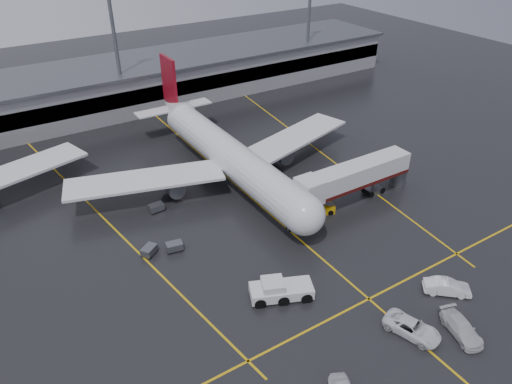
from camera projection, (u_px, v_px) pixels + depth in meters
ground at (260, 206)px, 68.59m from camera, size 220.00×220.00×0.00m
apron_line_centre at (260, 206)px, 68.58m from camera, size 0.25×90.00×0.02m
apron_line_stop at (369, 299)px, 52.74m from camera, size 60.00×0.25×0.02m
apron_line_left at (100, 214)px, 66.70m from camera, size 9.99×69.35×0.02m
apron_line_right at (316, 149)px, 83.96m from camera, size 7.57×69.64×0.02m
terminal at (137, 82)px, 100.84m from camera, size 122.00×19.00×8.60m
light_mast_mid at (115, 43)px, 88.97m from camera, size 3.00×1.20×25.45m
light_mast_right at (309, 15)px, 109.41m from camera, size 3.00×1.20×25.45m
main_airliner at (226, 153)px, 73.36m from camera, size 48.80×45.60×14.10m
jet_bridge at (355, 177)px, 67.60m from camera, size 19.90×3.40×6.05m
pushback_tractor at (280, 290)px, 52.54m from camera, size 7.37×5.21×2.45m
belt_loader at (320, 209)px, 66.77m from camera, size 4.26×2.94×2.49m
service_van_a at (412, 328)px, 48.18m from camera, size 4.23×6.24×1.59m
service_van_b at (462, 328)px, 48.18m from camera, size 3.63×5.75×1.55m
service_van_c at (447, 287)px, 53.15m from camera, size 4.98×4.65×1.67m
baggage_cart_a at (174, 246)px, 59.67m from camera, size 2.21×1.65×1.12m
baggage_cart_b at (149, 250)px, 59.01m from camera, size 2.38×2.21×1.12m
baggage_cart_c at (156, 207)px, 67.13m from camera, size 2.07×1.41×1.12m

